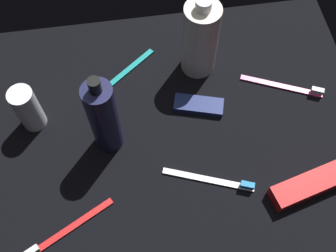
% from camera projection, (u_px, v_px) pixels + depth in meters
% --- Properties ---
extents(ground_plane, '(0.84, 0.64, 0.01)m').
position_uv_depth(ground_plane, '(168.00, 134.00, 0.86)').
color(ground_plane, black).
extents(lotion_bottle, '(0.06, 0.06, 0.22)m').
position_uv_depth(lotion_bottle, '(104.00, 119.00, 0.76)').
color(lotion_bottle, '#1C1E42').
rests_on(lotion_bottle, ground_plane).
extents(bodywash_bottle, '(0.07, 0.07, 0.20)m').
position_uv_depth(bodywash_bottle, '(200.00, 39.00, 0.85)').
color(bodywash_bottle, silver).
rests_on(bodywash_bottle, ground_plane).
extents(deodorant_stick, '(0.05, 0.05, 0.11)m').
position_uv_depth(deodorant_stick, '(28.00, 109.00, 0.82)').
color(deodorant_stick, silver).
rests_on(deodorant_stick, ground_plane).
extents(toothbrush_red, '(0.17, 0.09, 0.02)m').
position_uv_depth(toothbrush_red, '(65.00, 231.00, 0.75)').
color(toothbrush_red, red).
rests_on(toothbrush_red, ground_plane).
extents(toothbrush_pink, '(0.17, 0.08, 0.02)m').
position_uv_depth(toothbrush_pink, '(287.00, 86.00, 0.90)').
color(toothbrush_pink, '#E55999').
rests_on(toothbrush_pink, ground_plane).
extents(toothbrush_white, '(0.17, 0.07, 0.02)m').
position_uv_depth(toothbrush_white, '(214.00, 180.00, 0.80)').
color(toothbrush_white, white).
rests_on(toothbrush_white, ground_plane).
extents(toothbrush_teal, '(0.15, 0.12, 0.02)m').
position_uv_depth(toothbrush_teal, '(120.00, 76.00, 0.91)').
color(toothbrush_teal, teal).
rests_on(toothbrush_teal, ground_plane).
extents(toothpaste_box_red, '(0.18, 0.09, 0.03)m').
position_uv_depth(toothpaste_box_red, '(314.00, 183.00, 0.78)').
color(toothpaste_box_red, red).
rests_on(toothpaste_box_red, ground_plane).
extents(snack_bar_navy, '(0.11, 0.07, 0.01)m').
position_uv_depth(snack_bar_navy, '(199.00, 105.00, 0.88)').
color(snack_bar_navy, navy).
rests_on(snack_bar_navy, ground_plane).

